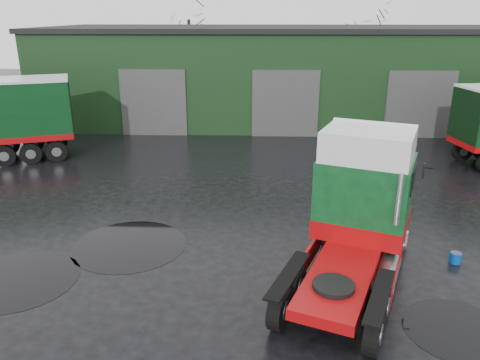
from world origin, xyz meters
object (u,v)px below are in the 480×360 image
object	(u,v)px
tree_back_a	(189,41)
tree_back_b	(365,53)
wash_bucket	(455,258)
warehouse	(281,72)
hero_tractor	(351,220)

from	to	relation	value
tree_back_a	tree_back_b	distance (m)	16.03
wash_bucket	tree_back_b	size ratio (longest dim) A/B	0.05
warehouse	tree_back_b	world-z (taller)	tree_back_b
hero_tractor	warehouse	bearing A→B (deg)	114.01
hero_tractor	wash_bucket	xyz separation A→B (m)	(3.57, 1.58, -1.92)
hero_tractor	tree_back_a	world-z (taller)	tree_back_a
hero_tractor	wash_bucket	size ratio (longest dim) A/B	19.69
warehouse	hero_tractor	size ratio (longest dim) A/B	4.85
warehouse	wash_bucket	xyz separation A→B (m)	(4.40, -21.42, -3.00)
tree_back_b	hero_tractor	bearing A→B (deg)	-102.25
warehouse	hero_tractor	bearing A→B (deg)	-87.92
tree_back_a	tree_back_b	bearing A→B (deg)	0.00
warehouse	tree_back_a	distance (m)	12.90
warehouse	wash_bucket	bearing A→B (deg)	-78.38
warehouse	tree_back_a	xyz separation A→B (m)	(-8.00, 10.00, 1.59)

